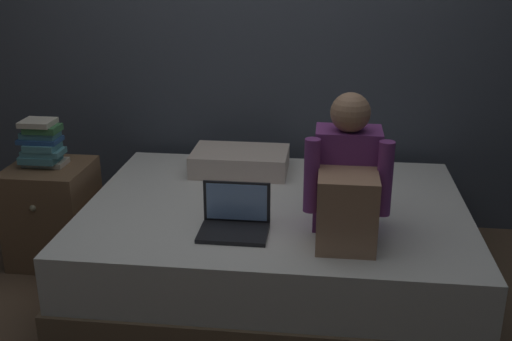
# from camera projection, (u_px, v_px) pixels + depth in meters

# --- Properties ---
(ground_plane) EXTENTS (8.00, 8.00, 0.00)m
(ground_plane) POSITION_uv_depth(u_px,v_px,m) (230.00, 310.00, 3.08)
(ground_plane) COLOR brown
(wall_back) EXTENTS (5.60, 0.10, 2.70)m
(wall_back) POSITION_uv_depth(u_px,v_px,m) (258.00, 13.00, 3.74)
(wall_back) COLOR #424751
(wall_back) RESTS_ON ground_plane
(bed) EXTENTS (2.00, 1.50, 0.47)m
(bed) POSITION_uv_depth(u_px,v_px,m) (276.00, 244.00, 3.26)
(bed) COLOR #7A6047
(bed) RESTS_ON ground_plane
(nightstand) EXTENTS (0.44, 0.46, 0.57)m
(nightstand) POSITION_uv_depth(u_px,v_px,m) (53.00, 213.00, 3.51)
(nightstand) COLOR brown
(nightstand) RESTS_ON ground_plane
(person_sitting) EXTENTS (0.39, 0.44, 0.66)m
(person_sitting) POSITION_uv_depth(u_px,v_px,m) (347.00, 183.00, 2.75)
(person_sitting) COLOR #75337A
(person_sitting) RESTS_ON bed
(laptop) EXTENTS (0.32, 0.23, 0.22)m
(laptop) POSITION_uv_depth(u_px,v_px,m) (235.00, 220.00, 2.85)
(laptop) COLOR black
(laptop) RESTS_ON bed
(pillow) EXTENTS (0.56, 0.36, 0.13)m
(pillow) POSITION_uv_depth(u_px,v_px,m) (240.00, 161.00, 3.60)
(pillow) COLOR beige
(pillow) RESTS_ON bed
(book_stack) EXTENTS (0.24, 0.17, 0.26)m
(book_stack) POSITION_uv_depth(u_px,v_px,m) (42.00, 144.00, 3.38)
(book_stack) COLOR beige
(book_stack) RESTS_ON nightstand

